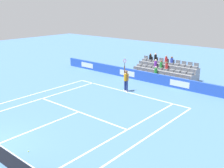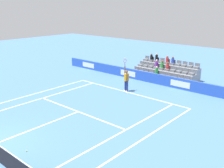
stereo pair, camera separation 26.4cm
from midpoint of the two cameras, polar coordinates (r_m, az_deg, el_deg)
line_baseline at (r=21.83m, az=3.86°, el=-1.80°), size 10.97×0.10×0.01m
line_service at (r=18.04m, az=-6.89°, el=-5.95°), size 8.23×0.10×0.01m
line_centre_service at (r=16.29m, az=-15.37°, el=-9.04°), size 0.10×6.40×0.01m
line_singles_sideline_left at (r=20.87m, az=-15.43°, el=-3.27°), size 0.10×11.89×0.01m
line_singles_sideline_right at (r=15.15m, az=2.46°, el=-10.44°), size 0.10×11.89×0.01m
line_doubles_sideline_left at (r=21.98m, az=-17.42°, el=-2.42°), size 0.10×11.89×0.01m
line_doubles_sideline_right at (r=14.44m, az=6.79°, el=-12.01°), size 0.10×11.89×0.01m
line_centre_mark at (r=21.75m, az=3.70°, el=-1.86°), size 0.10×0.20×0.01m
sponsor_barrier at (r=24.58m, az=9.08°, el=1.27°), size 22.51×0.22×0.94m
tennis_player at (r=21.86m, az=3.46°, el=0.94°), size 0.51×0.40×2.85m
stadium_stand at (r=26.50m, az=11.77°, el=2.45°), size 6.20×2.85×2.21m
loose_tennis_ball at (r=13.99m, az=-17.46°, el=-13.60°), size 0.07×0.07×0.07m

